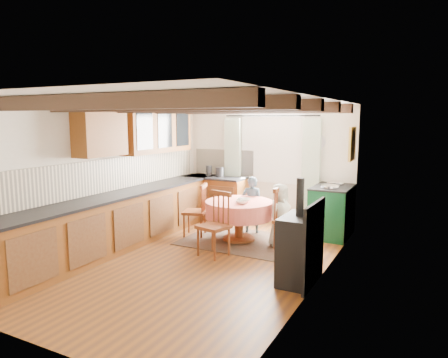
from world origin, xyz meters
The scene contains 40 objects.
floor centered at (0.00, 0.00, 0.00)m, with size 3.60×5.50×0.00m, color brown.
ceiling centered at (0.00, 0.00, 2.40)m, with size 3.60×5.50×0.00m, color white.
wall_back centered at (0.00, 2.75, 1.20)m, with size 3.60×0.00×2.40m, color silver.
wall_front centered at (0.00, -2.75, 1.20)m, with size 3.60×0.00×2.40m, color silver.
wall_left centered at (-1.80, 0.00, 1.20)m, with size 0.00×5.50×2.40m, color silver.
wall_right centered at (1.80, 0.00, 1.20)m, with size 0.00×5.50×2.40m, color silver.
beam_a centered at (0.00, -2.00, 2.31)m, with size 3.60×0.16×0.16m, color #382217.
beam_b centered at (0.00, -1.00, 2.31)m, with size 3.60×0.16×0.16m, color #382217.
beam_c centered at (0.00, 0.00, 2.31)m, with size 3.60×0.16×0.16m, color #382217.
beam_d centered at (0.00, 1.00, 2.31)m, with size 3.60×0.16×0.16m, color #382217.
beam_e centered at (0.00, 2.00, 2.31)m, with size 3.60×0.16×0.16m, color #382217.
splash_left centered at (-1.78, 0.30, 1.20)m, with size 0.02×4.50×0.55m, color beige.
splash_back centered at (-1.00, 2.73, 1.20)m, with size 1.40×0.02×0.55m, color beige.
base_cabinet_left centered at (-1.50, 0.00, 0.44)m, with size 0.60×5.30×0.88m, color brown.
base_cabinet_back centered at (-1.05, 2.45, 0.44)m, with size 1.30×0.60×0.88m, color brown.
worktop_left centered at (-1.48, 0.00, 0.90)m, with size 0.64×5.30×0.04m, color black.
worktop_back centered at (-1.05, 2.43, 0.90)m, with size 1.30×0.64×0.04m, color black.
wall_cabinet_glass centered at (-1.63, 1.20, 1.95)m, with size 0.34×1.80×0.90m, color brown.
wall_cabinet_solid centered at (-1.63, -0.30, 1.90)m, with size 0.34×0.90×0.70m, color brown.
window_frame centered at (0.10, 2.73, 1.60)m, with size 1.34×0.03×1.54m, color white.
window_pane centered at (0.10, 2.74, 1.60)m, with size 1.20×0.01×1.40m, color white.
curtain_left centered at (-0.75, 2.65, 1.10)m, with size 0.35×0.10×2.10m, color beige.
curtain_right centered at (0.95, 2.65, 1.10)m, with size 0.35×0.10×2.10m, color beige.
curtain_rod centered at (0.10, 2.65, 2.20)m, with size 0.03×0.03×2.00m, color black.
wall_picture centered at (1.77, 2.30, 1.70)m, with size 0.04×0.50×0.60m, color gold.
wall_plate centered at (1.05, 2.72, 1.70)m, with size 0.30×0.30×0.02m, color silver.
rug centered at (0.10, 1.19, 0.01)m, with size 1.91×1.49×0.01m, color #4C4235.
dining_table centered at (0.10, 1.19, 0.36)m, with size 1.18×1.18×0.71m, color #D05A43, non-canonical shape.
chair_near centered at (0.08, 0.29, 0.51)m, with size 0.44×0.46×1.02m, color brown, non-canonical shape.
chair_left centered at (-0.77, 1.12, 0.49)m, with size 0.42×0.44×0.97m, color brown, non-canonical shape.
chair_right centered at (0.99, 1.18, 0.51)m, with size 0.44×0.46×1.03m, color brown, non-canonical shape.
aga_range centered at (1.47, 2.26, 0.47)m, with size 0.66×1.03×0.95m, color #0B3A1D, non-canonical shape.
cast_iron_stove centered at (1.58, -0.12, 0.70)m, with size 0.42×0.70×1.39m, color black, non-canonical shape.
child_far centered at (0.08, 1.78, 0.54)m, with size 0.39×0.26×1.08m, color #3B5466.
child_right centered at (0.82, 1.25, 0.53)m, with size 0.52×0.34×1.07m, color beige.
bowl_a centered at (0.19, 1.18, 0.74)m, with size 0.23×0.23×0.06m, color silver.
bowl_b centered at (0.23, 1.00, 0.74)m, with size 0.19×0.19×0.06m, color silver.
cup centered at (0.16, 1.09, 0.75)m, with size 0.09×0.09×0.08m, color silver.
canister_tall centered at (-1.22, 2.44, 1.03)m, with size 0.13×0.13×0.23m, color #262628.
canister_wide centered at (-0.95, 2.45, 1.02)m, with size 0.18×0.18×0.20m, color #262628.
Camera 1 is at (3.09, -5.15, 2.14)m, focal length 32.82 mm.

